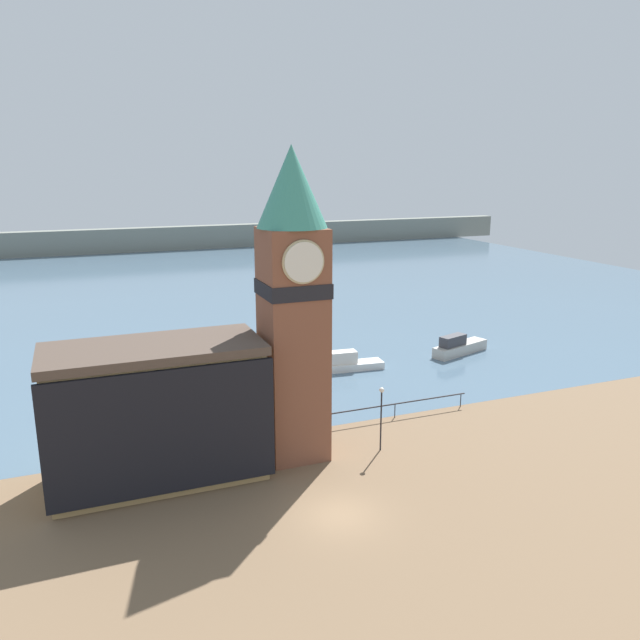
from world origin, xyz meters
TOP-DOWN VIEW (x-y plane):
  - ground_plane at (0.00, 0.00)m, footprint 160.00×160.00m
  - water at (0.00, 70.72)m, footprint 160.00×120.00m
  - far_shoreline at (0.00, 110.72)m, footprint 180.00×3.00m
  - pier_railing at (8.88, 10.47)m, footprint 11.88×0.08m
  - clock_tower at (0.14, 7.59)m, footprint 4.15×4.15m
  - pier_building at (-8.20, 7.48)m, footprint 12.26×5.80m
  - boat_near at (10.36, 21.74)m, footprint 5.54×2.21m
  - boat_far at (22.10, 22.15)m, footprint 6.69×3.51m
  - mooring_bollard_near at (2.96, 8.87)m, footprint 0.27×0.27m
  - lamp_post at (5.46, 6.05)m, footprint 0.32×0.32m

SIDE VIEW (x-z plane):
  - water at x=0.00m, z-range 0.00..0.00m
  - ground_plane at x=0.00m, z-range 0.00..0.00m
  - mooring_bollard_near at x=2.96m, z-range 0.04..0.85m
  - boat_near at x=10.36m, z-range -0.25..1.50m
  - boat_far at x=22.10m, z-range -0.27..1.76m
  - pier_railing at x=8.88m, z-range 0.42..1.51m
  - far_shoreline at x=0.00m, z-range 0.00..5.00m
  - lamp_post at x=5.46m, z-range 0.82..5.10m
  - pier_building at x=-8.20m, z-range 0.02..8.15m
  - clock_tower at x=0.14m, z-range 0.59..19.63m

